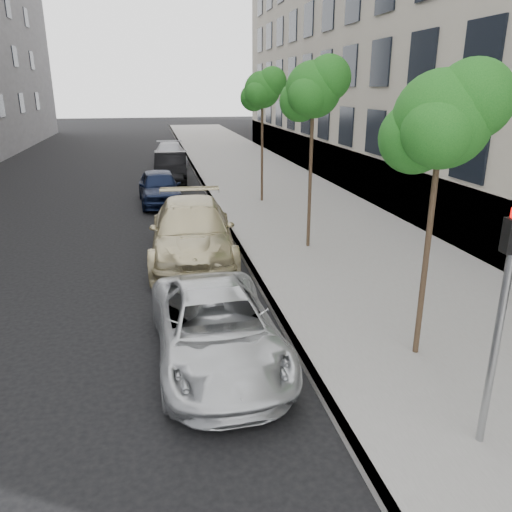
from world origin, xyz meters
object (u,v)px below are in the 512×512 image
object	(u,v)px
suv	(192,231)
minivan	(216,328)
tree_near	(444,119)
tree_mid	(314,90)
signal_pole	(503,304)
sedan_black	(171,168)
sedan_rear	(170,154)
tree_far	(263,90)
sedan_blue	(160,187)

from	to	relation	value
suv	minivan	bearing A→B (deg)	-87.13
tree_near	tree_mid	world-z (taller)	tree_mid
signal_pole	minivan	size ratio (longest dim) A/B	0.70
suv	sedan_black	bearing A→B (deg)	93.71
tree_mid	minivan	size ratio (longest dim) A/B	1.18
sedan_black	signal_pole	bearing A→B (deg)	-78.20
signal_pole	sedan_black	distance (m)	21.46
tree_near	sedan_rear	bearing A→B (deg)	97.64
tree_mid	tree_far	bearing A→B (deg)	90.00
tree_near	sedan_black	bearing A→B (deg)	100.66
suv	sedan_blue	xyz separation A→B (m)	(-0.74, 7.47, -0.11)
tree_near	minivan	world-z (taller)	tree_near
sedan_rear	sedan_blue	bearing A→B (deg)	-93.34
tree_mid	sedan_blue	size ratio (longest dim) A/B	1.29
tree_far	minivan	world-z (taller)	tree_far
sedan_rear	tree_far	bearing A→B (deg)	-72.85
tree_mid	signal_pole	size ratio (longest dim) A/B	1.67
suv	sedan_blue	world-z (taller)	suv
tree_far	signal_pole	distance (m)	15.56
sedan_black	tree_far	bearing A→B (deg)	-55.37
tree_far	suv	world-z (taller)	tree_far
sedan_blue	sedan_black	size ratio (longest dim) A/B	0.91
tree_near	tree_mid	distance (m)	6.51
tree_near	minivan	distance (m)	5.08
tree_mid	minivan	world-z (taller)	tree_mid
tree_far	sedan_blue	size ratio (longest dim) A/B	1.28
tree_near	sedan_black	size ratio (longest dim) A/B	1.09
tree_mid	sedan_rear	world-z (taller)	tree_mid
signal_pole	suv	world-z (taller)	signal_pole
tree_near	sedan_blue	size ratio (longest dim) A/B	1.20
tree_far	tree_near	bearing A→B (deg)	-90.00
tree_mid	signal_pole	distance (m)	9.21
tree_far	suv	xyz separation A→B (m)	(-3.49, -6.61, -3.76)
suv	sedan_rear	size ratio (longest dim) A/B	1.18
minivan	sedan_blue	bearing A→B (deg)	91.22
tree_near	minivan	xyz separation A→B (m)	(-3.55, 0.68, -3.57)
signal_pole	suv	bearing A→B (deg)	117.04
sedan_blue	signal_pole	bearing A→B (deg)	-79.67
minivan	tree_mid	bearing A→B (deg)	56.88
tree_mid	minivan	distance (m)	7.90
sedan_blue	tree_near	bearing A→B (deg)	-76.10
signal_pole	sedan_black	xyz separation A→B (m)	(-3.18, 21.18, -1.40)
signal_pole	sedan_blue	world-z (taller)	signal_pole
sedan_black	sedan_rear	size ratio (longest dim) A/B	0.95
tree_mid	sedan_rear	bearing A→B (deg)	100.31
tree_far	sedan_black	size ratio (longest dim) A/B	1.17
tree_mid	sedan_black	world-z (taller)	tree_mid
sedan_blue	suv	bearing A→B (deg)	-87.43
minivan	sedan_black	bearing A→B (deg)	88.24
minivan	sedan_rear	distance (m)	24.11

